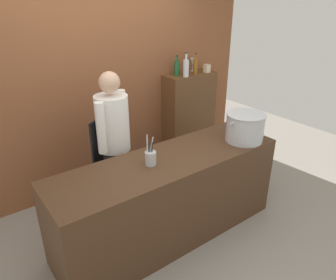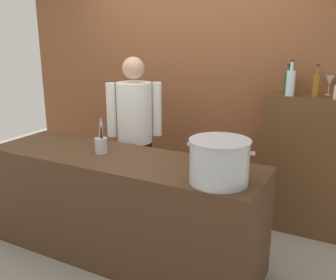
% 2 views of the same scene
% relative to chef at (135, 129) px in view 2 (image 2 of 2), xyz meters
% --- Properties ---
extents(ground_plane, '(8.00, 8.00, 0.00)m').
position_rel_chef_xyz_m(ground_plane, '(0.26, -0.62, -0.96)').
color(ground_plane, gray).
extents(brick_back_panel, '(4.40, 0.10, 3.00)m').
position_rel_chef_xyz_m(brick_back_panel, '(0.26, 0.78, 0.54)').
color(brick_back_panel, brown).
rests_on(brick_back_panel, ground_plane).
extents(prep_counter, '(2.36, 0.70, 0.90)m').
position_rel_chef_xyz_m(prep_counter, '(0.26, -0.62, -0.51)').
color(prep_counter, '#472D1C').
rests_on(prep_counter, ground_plane).
extents(bar_cabinet, '(0.76, 0.32, 1.33)m').
position_rel_chef_xyz_m(bar_cabinet, '(1.52, 0.57, -0.30)').
color(bar_cabinet, brown).
rests_on(bar_cabinet, ground_plane).
extents(chef, '(0.46, 0.41, 1.66)m').
position_rel_chef_xyz_m(chef, '(0.00, 0.00, 0.00)').
color(chef, black).
rests_on(chef, ground_plane).
extents(stockpot_large, '(0.47, 0.41, 0.30)m').
position_rel_chef_xyz_m(stockpot_large, '(1.16, -0.76, 0.09)').
color(stockpot_large, '#B7BABF').
rests_on(stockpot_large, prep_counter).
extents(utensil_crock, '(0.10, 0.10, 0.29)m').
position_rel_chef_xyz_m(utensil_crock, '(0.06, -0.61, 0.01)').
color(utensil_crock, '#B7BABF').
rests_on(utensil_crock, prep_counter).
extents(wine_bottle_amber, '(0.06, 0.06, 0.28)m').
position_rel_chef_xyz_m(wine_bottle_amber, '(1.56, 0.52, 0.47)').
color(wine_bottle_amber, '#8C5919').
rests_on(wine_bottle_amber, bar_cabinet).
extents(wine_bottle_clear, '(0.08, 0.08, 0.31)m').
position_rel_chef_xyz_m(wine_bottle_clear, '(1.36, 0.47, 0.48)').
color(wine_bottle_clear, silver).
rests_on(wine_bottle_clear, bar_cabinet).
extents(wine_bottle_green, '(0.07, 0.07, 0.27)m').
position_rel_chef_xyz_m(wine_bottle_green, '(1.31, 0.60, 0.47)').
color(wine_bottle_green, '#1E592D').
rests_on(wine_bottle_green, bar_cabinet).
extents(wine_glass_wide, '(0.08, 0.08, 0.18)m').
position_rel_chef_xyz_m(wine_glass_wide, '(1.66, 0.68, 0.49)').
color(wine_glass_wide, silver).
rests_on(wine_glass_wide, bar_cabinet).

